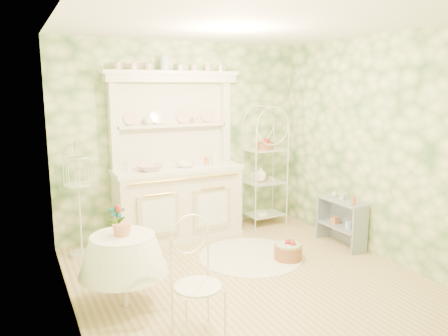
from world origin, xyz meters
name	(u,v)px	position (x,y,z in m)	size (l,w,h in m)	color
floor	(244,277)	(0.00, 0.00, 0.00)	(3.60, 3.60, 0.00)	#D0B683
ceiling	(246,24)	(0.00, 0.00, 2.70)	(3.60, 3.60, 0.00)	white
wall_left	(65,172)	(-1.80, 0.00, 1.35)	(3.60, 3.60, 0.00)	#EFF0B7
wall_right	(372,147)	(1.80, 0.00, 1.35)	(3.60, 3.60, 0.00)	#EFF0B7
wall_back	(183,139)	(0.00, 1.80, 1.35)	(3.60, 3.60, 0.00)	#EFF0B7
wall_front	(371,195)	(0.00, -1.80, 1.35)	(3.60, 3.60, 0.00)	#EFF0B7
kitchen_dresser	(177,157)	(-0.20, 1.52, 1.15)	(1.87, 0.61, 2.29)	white
bakers_rack	(265,163)	(1.21, 1.56, 0.95)	(0.59, 0.42, 1.91)	white
side_shelf	(341,224)	(1.64, 0.31, 0.29)	(0.25, 0.67, 0.57)	#8893A7
round_table	(124,273)	(-1.34, -0.06, 0.34)	(0.62, 0.62, 0.68)	white
cafe_chair	(198,284)	(-0.91, -0.85, 0.47)	(0.43, 0.43, 0.95)	white
birdcage_stand	(79,199)	(-1.51, 1.46, 0.73)	(0.35, 0.35, 1.46)	white
floor_basket	(288,252)	(0.72, 0.20, 0.10)	(0.30, 0.30, 0.19)	#9E6341
lace_rug	(250,256)	(0.36, 0.49, 0.01)	(1.29, 1.29, 0.01)	white
bowl_floral	(149,170)	(-0.62, 1.43, 1.02)	(0.33, 0.33, 0.08)	white
bowl_white	(185,167)	(-0.12, 1.46, 1.02)	(0.24, 0.24, 0.07)	white
cup_left	(149,123)	(-0.54, 1.68, 1.61)	(0.12, 0.12, 0.09)	white
cup_right	(195,121)	(0.13, 1.66, 1.61)	(0.10, 0.10, 0.09)	white
potted_geranium	(117,221)	(-1.38, -0.04, 0.85)	(0.16, 0.11, 0.30)	#3F7238
bottle_amber	(353,200)	(1.60, 0.06, 0.68)	(0.06, 0.06, 0.15)	#BA6A43
bottle_blue	(342,197)	(1.66, 0.34, 0.65)	(0.05, 0.05, 0.11)	#A3C2D8
bottle_glass	(334,194)	(1.67, 0.50, 0.65)	(0.08, 0.08, 0.10)	silver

